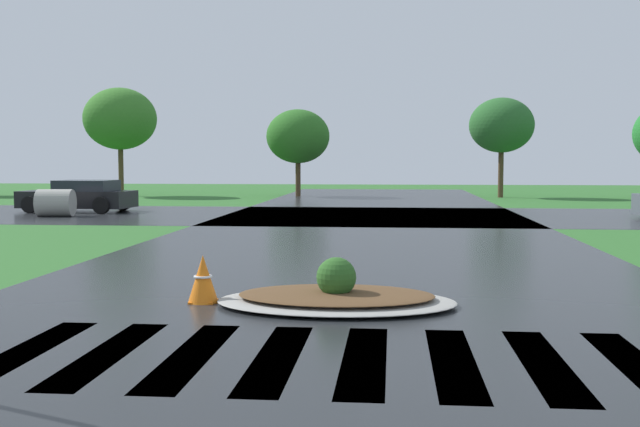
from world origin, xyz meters
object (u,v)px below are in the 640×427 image
object	(u,v)px
drainage_pipe_stack	(55,203)
traffic_cone	(203,279)
median_island	(336,297)
car_white_sedan	(79,196)

from	to	relation	value
drainage_pipe_stack	traffic_cone	distance (m)	18.33
median_island	traffic_cone	xyz separation A→B (m)	(-1.91, 0.04, 0.21)
drainage_pipe_stack	traffic_cone	size ratio (longest dim) A/B	1.94
car_white_sedan	drainage_pipe_stack	world-z (taller)	car_white_sedan
drainage_pipe_stack	car_white_sedan	bearing A→B (deg)	93.32
median_island	car_white_sedan	distance (m)	21.53
drainage_pipe_stack	traffic_cone	world-z (taller)	drainage_pipe_stack
car_white_sedan	drainage_pipe_stack	size ratio (longest dim) A/B	3.27
car_white_sedan	drainage_pipe_stack	xyz separation A→B (m)	(0.14, -2.46, -0.11)
car_white_sedan	traffic_cone	bearing A→B (deg)	121.12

